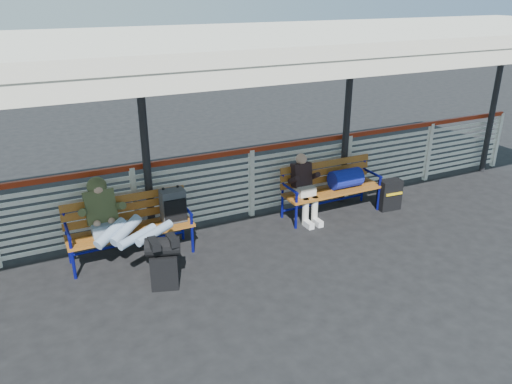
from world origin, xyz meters
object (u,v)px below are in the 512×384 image
bench_right (337,181)px  traveler_man (123,226)px  suitcase_side (389,195)px  luggage_stack (164,261)px  companion_person (305,187)px  bench_left (145,216)px

bench_right → traveler_man: traveler_man is taller
suitcase_side → bench_right: bearing=165.9°
luggage_stack → traveler_man: (-0.35, 0.69, 0.27)m
bench_right → luggage_stack: bearing=-163.4°
companion_person → suitcase_side: size_ratio=2.07×
bench_left → traveler_man: (-0.38, -0.34, 0.06)m
suitcase_side → companion_person: bearing=173.7°
traveler_man → luggage_stack: bearing=-63.3°
traveler_man → companion_person: 3.11m
bench_left → bench_right: bearing=-0.1°
traveler_man → suitcase_side: 4.71m
bench_right → suitcase_side: (0.93, -0.31, -0.31)m
bench_right → companion_person: size_ratio=1.57×
luggage_stack → companion_person: companion_person is taller
companion_person → suitcase_side: 1.66m
luggage_stack → bench_left: (0.04, 1.03, 0.21)m
luggage_stack → suitcase_side: (4.35, 0.71, -0.12)m
traveler_man → suitcase_side: bearing=0.3°
bench_right → traveler_man: size_ratio=1.10×
traveler_man → bench_left: bearing=41.7°
luggage_stack → bench_right: (3.42, 1.02, 0.19)m
bench_right → companion_person: 0.67m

